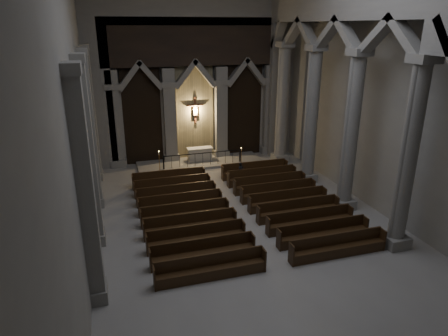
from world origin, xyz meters
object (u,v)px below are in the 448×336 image
(altar, at_px, (200,154))
(pews, at_px, (238,209))
(candle_stand_right, at_px, (241,160))
(candle_stand_left, at_px, (160,167))
(worshipper, at_px, (241,171))
(altar_rail, at_px, (203,157))

(altar, height_order, pews, altar)
(candle_stand_right, distance_m, pews, 7.70)
(candle_stand_left, xyz_separation_m, worshipper, (4.61, -2.61, 0.16))
(altar_rail, relative_size, worshipper, 4.70)
(altar, relative_size, pews, 0.17)
(altar, relative_size, worshipper, 1.53)
(altar, height_order, worshipper, worshipper)
(candle_stand_left, distance_m, worshipper, 5.31)
(candle_stand_left, distance_m, candle_stand_right, 5.59)
(altar, xyz_separation_m, altar_rail, (-0.07, -1.13, 0.10))
(altar, distance_m, worshipper, 4.38)
(candle_stand_left, bearing_deg, altar, 25.84)
(worshipper, bearing_deg, altar, 91.65)
(candle_stand_left, distance_m, pews, 7.69)
(altar_rail, xyz_separation_m, candle_stand_left, (-2.94, -0.32, -0.29))
(altar, bearing_deg, candle_stand_left, -154.16)
(altar, distance_m, candle_stand_left, 3.34)
(worshipper, bearing_deg, candle_stand_right, 50.36)
(altar, xyz_separation_m, candle_stand_right, (2.59, -1.34, -0.27))
(candle_stand_left, bearing_deg, candle_stand_right, 1.19)
(candle_stand_left, relative_size, candle_stand_right, 1.22)
(altar, bearing_deg, pews, -90.45)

